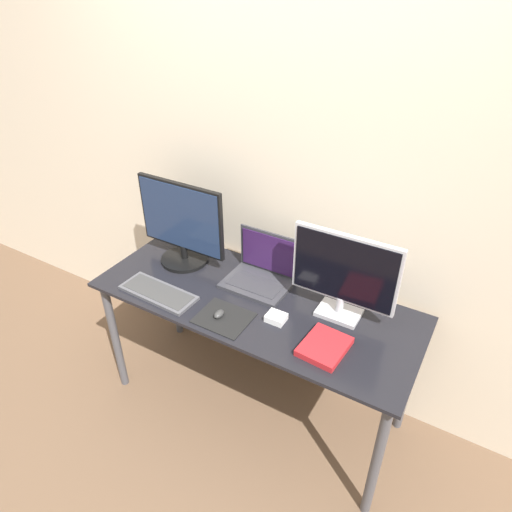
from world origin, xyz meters
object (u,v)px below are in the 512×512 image
keyboard (158,293)px  mouse (219,314)px  monitor_right (344,274)px  laptop (262,271)px  monitor_left (182,225)px  power_brick (276,318)px  book (324,347)px

keyboard → mouse: size_ratio=6.70×
monitor_right → laptop: monitor_right is taller
monitor_left → monitor_right: size_ratio=1.05×
monitor_right → laptop: (-0.44, 0.05, -0.17)m
power_brick → keyboard: bearing=-168.5°
mouse → book: mouse is taller
mouse → monitor_right: bearing=32.7°
monitor_right → book: (0.03, -0.24, -0.21)m
monitor_right → keyboard: 0.90m
book → power_brick: power_brick is taller
monitor_right → book: bearing=-82.6°
monitor_right → power_brick: (-0.23, -0.19, -0.21)m
laptop → book: size_ratio=1.45×
monitor_left → keyboard: bearing=-76.9°
monitor_left → keyboard: (0.07, -0.31, -0.21)m
laptop → monitor_left: bearing=-174.0°
monitor_left → book: bearing=-14.8°
power_brick → mouse: bearing=-154.3°
monitor_left → mouse: 0.56m
keyboard → mouse: 0.36m
laptop → keyboard: laptop is taller
monitor_left → laptop: bearing=6.0°
laptop → power_brick: 0.32m
keyboard → mouse: (0.36, 0.01, 0.01)m
monitor_right → power_brick: monitor_right is taller
keyboard → power_brick: size_ratio=4.59×
monitor_left → mouse: monitor_left is taller
book → keyboard: bearing=-175.9°
power_brick → laptop: bearing=132.0°
monitor_right → laptop: size_ratio=1.48×
monitor_right → power_brick: bearing=-141.1°
keyboard → power_brick: 0.60m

